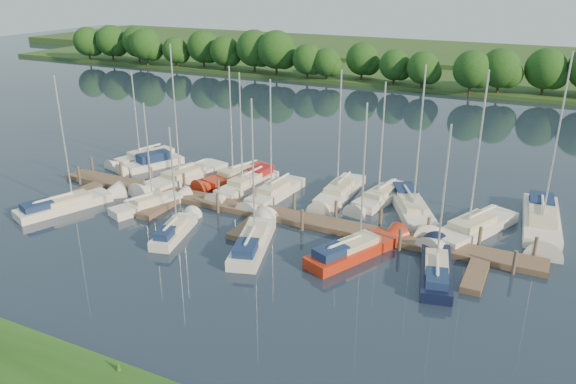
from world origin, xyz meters
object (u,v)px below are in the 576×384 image
at_px(motorboat, 152,164).
at_px(sailboat_s_2, 175,231).
at_px(sailboat_n_5, 273,195).
at_px(sailboat_n_0, 142,158).
at_px(dock, 262,216).

distance_m(motorboat, sailboat_s_2, 15.66).
height_order(motorboat, sailboat_n_5, sailboat_n_5).
bearing_deg(sailboat_n_5, sailboat_n_0, -6.18).
height_order(dock, motorboat, motorboat).
distance_m(motorboat, sailboat_n_5, 14.11).
bearing_deg(sailboat_n_5, dock, 110.22).
relative_size(sailboat_n_0, sailboat_s_2, 1.13).
xyz_separation_m(motorboat, sailboat_s_2, (11.01, -11.14, -0.04)).
xyz_separation_m(sailboat_n_5, sailboat_s_2, (-2.98, -9.36, 0.04)).
xyz_separation_m(dock, sailboat_s_2, (-4.12, -5.38, 0.13)).
relative_size(dock, motorboat, 6.31).
distance_m(sailboat_n_0, sailboat_s_2, 18.07).
xyz_separation_m(sailboat_n_0, sailboat_s_2, (13.20, -12.34, 0.05)).
bearing_deg(sailboat_s_2, sailboat_n_0, 123.48).
relative_size(dock, sailboat_n_5, 3.88).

